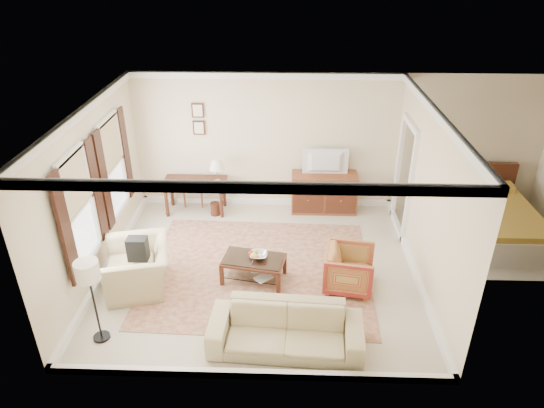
# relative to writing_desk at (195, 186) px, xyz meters

# --- Properties ---
(room_shell) EXTENTS (5.51, 5.01, 2.91)m
(room_shell) POSITION_rel_writing_desk_xyz_m (1.49, -2.07, 1.86)
(room_shell) COLOR beige
(room_shell) RESTS_ON ground
(annex_bedroom) EXTENTS (3.00, 2.70, 2.90)m
(annex_bedroom) POSITION_rel_writing_desk_xyz_m (5.98, -0.92, -0.27)
(annex_bedroom) COLOR beige
(annex_bedroom) RESTS_ON ground
(window_front) EXTENTS (0.12, 1.56, 1.80)m
(window_front) POSITION_rel_writing_desk_xyz_m (-1.21, -2.77, 0.94)
(window_front) COLOR #CCB284
(window_front) RESTS_ON room_shell
(window_rear) EXTENTS (0.12, 1.56, 1.80)m
(window_rear) POSITION_rel_writing_desk_xyz_m (-1.21, -1.17, 0.94)
(window_rear) COLOR #CCB284
(window_rear) RESTS_ON room_shell
(doorway) EXTENTS (0.10, 1.12, 2.25)m
(doorway) POSITION_rel_writing_desk_xyz_m (4.20, -0.57, 0.47)
(doorway) COLOR white
(doorway) RESTS_ON room_shell
(rug) EXTENTS (3.98, 3.44, 0.01)m
(rug) POSITION_rel_writing_desk_xyz_m (1.45, -2.13, -0.60)
(rug) COLOR brown
(rug) RESTS_ON room_shell
(writing_desk) EXTENTS (1.31, 0.66, 0.72)m
(writing_desk) POSITION_rel_writing_desk_xyz_m (0.00, 0.00, 0.00)
(writing_desk) COLOR #401D12
(writing_desk) RESTS_ON room_shell
(desk_chair) EXTENTS (0.53, 0.53, 1.05)m
(desk_chair) POSITION_rel_writing_desk_xyz_m (-0.10, 0.35, -0.08)
(desk_chair) COLOR brown
(desk_chair) RESTS_ON room_shell
(desk_lamp) EXTENTS (0.32, 0.32, 0.50)m
(desk_lamp) POSITION_rel_writing_desk_xyz_m (0.48, 0.00, 0.36)
(desk_lamp) COLOR silver
(desk_lamp) RESTS_ON writing_desk
(framed_prints) EXTENTS (0.25, 0.04, 0.68)m
(framed_prints) POSITION_rel_writing_desk_xyz_m (0.10, 0.40, 1.33)
(framed_prints) COLOR #401D12
(framed_prints) RESTS_ON room_shell
(sideboard) EXTENTS (1.38, 0.53, 0.85)m
(sideboard) POSITION_rel_writing_desk_xyz_m (2.73, 0.13, -0.18)
(sideboard) COLOR brown
(sideboard) RESTS_ON room_shell
(tv) EXTENTS (0.90, 0.52, 0.12)m
(tv) POSITION_rel_writing_desk_xyz_m (2.73, 0.11, 0.69)
(tv) COLOR black
(tv) RESTS_ON sideboard
(coffee_table) EXTENTS (1.13, 0.78, 0.44)m
(coffee_table) POSITION_rel_writing_desk_xyz_m (1.40, -2.39, -0.27)
(coffee_table) COLOR #401D12
(coffee_table) RESTS_ON room_shell
(fruit_bowl) EXTENTS (0.42, 0.42, 0.10)m
(fruit_bowl) POSITION_rel_writing_desk_xyz_m (1.48, -2.35, -0.12)
(fruit_bowl) COLOR silver
(fruit_bowl) RESTS_ON coffee_table
(book_a) EXTENTS (0.28, 0.05, 0.38)m
(book_a) POSITION_rel_writing_desk_xyz_m (1.35, -2.29, -0.43)
(book_a) COLOR brown
(book_a) RESTS_ON coffee_table
(book_b) EXTENTS (0.20, 0.23, 0.38)m
(book_b) POSITION_rel_writing_desk_xyz_m (1.50, -2.48, -0.44)
(book_b) COLOR brown
(book_b) RESTS_ON coffee_table
(striped_armchair) EXTENTS (0.85, 0.89, 0.81)m
(striped_armchair) POSITION_rel_writing_desk_xyz_m (2.99, -2.55, -0.20)
(striped_armchair) COLOR maroon
(striped_armchair) RESTS_ON room_shell
(club_armchair) EXTENTS (1.02, 1.32, 1.03)m
(club_armchair) POSITION_rel_writing_desk_xyz_m (-0.51, -2.63, -0.09)
(club_armchair) COLOR tan
(club_armchair) RESTS_ON room_shell
(backpack) EXTENTS (0.31, 0.37, 0.40)m
(backpack) POSITION_rel_writing_desk_xyz_m (-0.47, -2.62, 0.16)
(backpack) COLOR black
(backpack) RESTS_ON club_armchair
(sofa) EXTENTS (2.20, 0.77, 0.85)m
(sofa) POSITION_rel_writing_desk_xyz_m (1.95, -3.95, -0.18)
(sofa) COLOR tan
(sofa) RESTS_ON room_shell
(floor_lamp) EXTENTS (0.33, 0.33, 1.35)m
(floor_lamp) POSITION_rel_writing_desk_xyz_m (-0.75, -3.87, 0.50)
(floor_lamp) COLOR black
(floor_lamp) RESTS_ON room_shell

